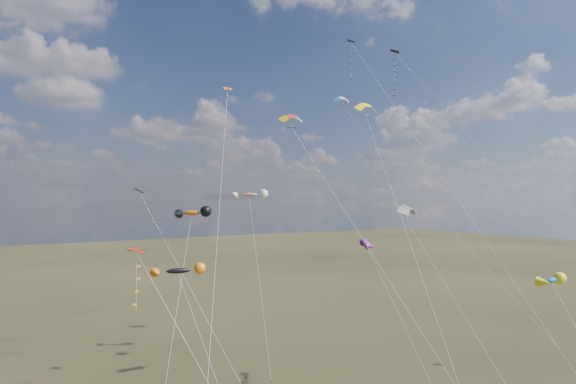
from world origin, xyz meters
TOP-DOWN VIEW (x-y plane):
  - diamond_black_high at (17.85, 18.87)m, footprint 12.69×27.35m
  - diamond_navy_tall at (9.33, 17.18)m, footprint 1.17×29.46m
  - diamond_black_mid at (-10.42, 21.86)m, footprint 6.65×14.04m
  - diamond_red_low at (-16.92, 8.19)m, footprint 5.94×12.31m
  - diamond_orange_center at (-9.09, 13.86)m, footprint 11.37×18.52m
  - parafoil_yellow at (10.41, 18.44)m, footprint 12.01×24.04m
  - parafoil_blue_white at (20.06, 33.97)m, footprint 15.95×24.27m
  - parafoil_striped at (9.25, 11.59)m, footprint 3.77×16.96m
  - parafoil_tricolor at (-3.46, 12.00)m, footprint 10.10×14.04m
  - novelty_black_orange at (-12.68, 13.51)m, footprint 4.45×7.44m
  - novelty_orange_black at (-9.39, 18.92)m, footprint 7.88×9.80m
  - novelty_white_purple at (8.86, 16.70)m, footprint 2.63×13.15m
  - novelty_redwhite_stripe at (4.63, 33.80)m, footprint 6.50×13.83m
  - novelty_blue_yellow at (7.79, -3.18)m, footprint 1.98×7.47m

SIDE VIEW (x-z plane):
  - novelty_blue_yellow at x=7.79m, z-range 6.10..19.37m
  - diamond_red_low at x=-16.92m, z-range 5.07..20.47m
  - novelty_black_orange at x=-12.68m, z-range 6.26..19.81m
  - novelty_white_purple at x=8.86m, z-range 6.57..20.73m
  - diamond_black_mid at x=-10.42m, z-range 4.55..23.89m
  - novelty_orange_black at x=-9.39m, z-range 8.23..25.97m
  - parafoil_striped at x=9.25m, z-range 8.38..26.64m
  - novelty_redwhite_stripe at x=4.63m, z-range 9.06..28.50m
  - diamond_orange_center at x=-9.09m, z-range 4.51..33.27m
  - parafoil_tricolor at x=-3.46m, z-range 12.07..37.66m
  - parafoil_yellow at x=10.41m, z-range 13.72..42.78m
  - diamond_navy_tall at x=9.33m, z-range 12.60..48.14m
  - diamond_black_high at x=17.85m, z-range 12.83..48.77m
  - parafoil_blue_white at x=20.06m, z-range 15.81..49.11m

